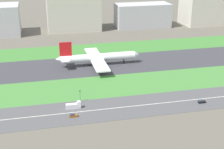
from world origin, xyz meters
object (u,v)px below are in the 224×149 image
(car_0, at_px, (73,115))
(airliner, at_px, (97,58))
(fuel_tank_west, at_px, (62,17))
(hangar_building, at_px, (73,5))
(cargo_warehouse, at_px, (209,8))
(office_tower, at_px, (142,15))
(traffic_light, at_px, (80,95))
(car_2, at_px, (202,102))
(truck_0, at_px, (74,106))

(car_0, bearing_deg, airliner, -109.49)
(fuel_tank_west, bearing_deg, hangar_building, -78.65)
(airliner, distance_m, cargo_warehouse, 190.96)
(office_tower, bearing_deg, airliner, -122.61)
(hangar_building, distance_m, office_tower, 77.60)
(hangar_building, bearing_deg, cargo_warehouse, 0.00)
(traffic_light, relative_size, cargo_warehouse, 0.12)
(car_2, relative_size, traffic_light, 0.61)
(car_2, bearing_deg, truck_0, -7.74)
(cargo_warehouse, bearing_deg, car_2, -118.71)
(airliner, bearing_deg, traffic_light, -109.49)
(traffic_light, xyz_separation_m, office_tower, (94.18, 174.01, 8.64))
(office_tower, bearing_deg, car_0, -117.64)
(hangar_building, relative_size, cargo_warehouse, 0.93)
(truck_0, bearing_deg, cargo_warehouse, 45.52)
(airliner, distance_m, truck_0, 72.94)
(truck_0, height_order, car_2, truck_0)
(truck_0, distance_m, traffic_light, 9.67)
(airliner, relative_size, truck_0, 7.74)
(hangar_building, distance_m, fuel_tank_west, 50.49)
(office_tower, xyz_separation_m, cargo_warehouse, (79.78, 0.00, 5.41))
(car_0, bearing_deg, fuel_tank_west, -93.68)
(airliner, xyz_separation_m, cargo_warehouse, (152.72, 114.00, 12.11))
(car_2, xyz_separation_m, office_tower, (25.39, 192.00, 12.01))
(car_0, relative_size, hangar_building, 0.08)
(car_0, bearing_deg, traffic_light, -109.51)
(car_2, xyz_separation_m, traffic_light, (-68.79, 17.99, 3.37))
(cargo_warehouse, bearing_deg, airliner, -143.26)
(traffic_light, xyz_separation_m, hangar_building, (17.91, 174.01, 22.97))
(car_2, relative_size, fuel_tank_west, 0.21)
(cargo_warehouse, height_order, fuel_tank_west, cargo_warehouse)
(truck_0, height_order, office_tower, office_tower)
(airliner, height_order, office_tower, office_tower)
(airliner, distance_m, car_2, 91.51)
(hangar_building, bearing_deg, car_0, -97.21)
(office_tower, bearing_deg, car_2, -97.53)
(truck_0, xyz_separation_m, car_2, (73.56, -10.00, -0.75))
(fuel_tank_west, bearing_deg, cargo_warehouse, -15.25)
(car_2, xyz_separation_m, cargo_warehouse, (105.17, 192.00, 17.42))
(car_0, bearing_deg, office_tower, -117.64)
(truck_0, distance_m, car_2, 74.24)
(office_tower, relative_size, cargo_warehouse, 1.00)
(truck_0, bearing_deg, traffic_light, 59.17)
(truck_0, height_order, traffic_light, traffic_light)
(car_2, distance_m, fuel_tank_west, 244.51)
(car_0, relative_size, car_2, 1.00)
(office_tower, bearing_deg, fuel_tank_west, 152.19)
(traffic_light, height_order, office_tower, office_tower)
(traffic_light, bearing_deg, car_2, -14.66)
(cargo_warehouse, distance_m, fuel_tank_west, 171.53)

